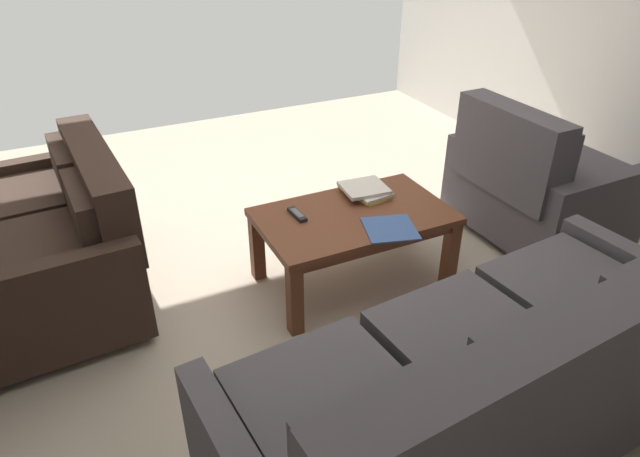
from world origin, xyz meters
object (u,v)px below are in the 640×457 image
at_px(coffee_table, 354,224).
at_px(tv_remote, 297,214).
at_px(book_stack, 365,190).
at_px(sofa_main, 489,388).
at_px(loveseat_near, 52,240).
at_px(armchair_side, 535,184).
at_px(loose_magazine, 390,228).

bearing_deg(coffee_table, tv_remote, -20.02).
bearing_deg(tv_remote, book_stack, -171.89).
xyz_separation_m(sofa_main, book_stack, (-0.30, -1.44, 0.09)).
bearing_deg(sofa_main, loveseat_near, -53.49).
bearing_deg(loveseat_near, armchair_side, 167.23).
bearing_deg(sofa_main, loose_magazine, -101.87).
bearing_deg(book_stack, sofa_main, 78.31).
xyz_separation_m(sofa_main, loose_magazine, (-0.22, -1.04, 0.07)).
xyz_separation_m(loveseat_near, tv_remote, (-1.21, 0.48, 0.10)).
xyz_separation_m(loveseat_near, armchair_side, (-2.77, 0.63, 0.02)).
relative_size(coffee_table, loose_magazine, 3.98).
xyz_separation_m(sofa_main, armchair_side, (-1.40, -1.23, -0.01)).
height_order(loveseat_near, armchair_side, armchair_side).
bearing_deg(tv_remote, coffee_table, 159.98).
bearing_deg(sofa_main, armchair_side, -138.75).
height_order(coffee_table, tv_remote, tv_remote).
relative_size(loveseat_near, book_stack, 4.35).
distance_m(armchair_side, loose_magazine, 1.20).
xyz_separation_m(coffee_table, book_stack, (-0.17, -0.17, 0.10)).
relative_size(sofa_main, coffee_table, 2.00).
bearing_deg(book_stack, armchair_side, 168.92).
distance_m(loveseat_near, book_stack, 1.73).
xyz_separation_m(coffee_table, armchair_side, (-1.27, 0.04, -0.00)).
bearing_deg(coffee_table, loose_magazine, 110.70).
bearing_deg(armchair_side, loose_magazine, 8.90).
bearing_deg(loose_magazine, loveseat_near, -10.82).
height_order(coffee_table, armchair_side, armchair_side).
relative_size(loveseat_near, tv_remote, 8.48).
bearing_deg(book_stack, tv_remote, 8.11).
distance_m(armchair_side, book_stack, 1.13).
height_order(coffee_table, book_stack, book_stack).
height_order(sofa_main, book_stack, sofa_main).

